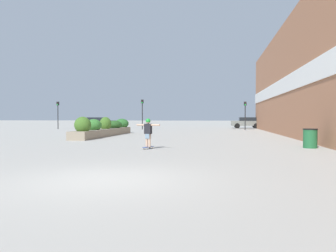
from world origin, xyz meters
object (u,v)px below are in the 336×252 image
at_px(traffic_light_right, 245,111).
at_px(traffic_light_far_left, 58,110).
at_px(car_center_left, 246,122).
at_px(car_leftmost, 98,122).
at_px(skateboarder, 148,130).
at_px(traffic_light_left, 142,109).
at_px(trash_bin, 310,138).
at_px(skateboard, 148,147).

xyz_separation_m(traffic_light_right, traffic_light_far_left, (-22.77, -0.38, 0.08)).
relative_size(car_center_left, traffic_light_right, 1.21).
bearing_deg(car_leftmost, traffic_light_right, 70.37).
bearing_deg(traffic_light_right, skateboarder, -104.65).
distance_m(skateboarder, car_leftmost, 34.40).
relative_size(skateboarder, traffic_light_left, 0.36).
relative_size(skateboarder, trash_bin, 1.42).
relative_size(skateboarder, car_leftmost, 0.28).
height_order(skateboard, car_leftmost, car_leftmost).
xyz_separation_m(trash_bin, car_center_left, (-0.43, 28.79, 0.33)).
xyz_separation_m(skateboarder, car_center_left, (6.99, 30.41, -0.09)).
bearing_deg(traffic_light_far_left, skateboard, -55.08).
relative_size(skateboard, car_leftmost, 0.17).
xyz_separation_m(skateboard, skateboarder, (-0.00, 0.00, 0.81)).
xyz_separation_m(car_leftmost, traffic_light_right, (20.50, -7.31, 1.46)).
relative_size(skateboard, traffic_light_right, 0.23).
distance_m(trash_bin, traffic_light_right, 22.49).
bearing_deg(trash_bin, traffic_light_right, 92.91).
xyz_separation_m(car_center_left, traffic_light_left, (-12.81, -6.46, 1.66)).
height_order(trash_bin, traffic_light_far_left, traffic_light_far_left).
bearing_deg(car_leftmost, trash_bin, 36.07).
xyz_separation_m(traffic_light_left, traffic_light_far_left, (-10.67, -0.33, -0.11)).
xyz_separation_m(skateboard, traffic_light_right, (6.28, 24.01, 2.17)).
relative_size(car_leftmost, car_center_left, 1.17).
bearing_deg(skateboarder, traffic_light_far_left, 144.36).
relative_size(trash_bin, traffic_light_far_left, 0.27).
bearing_deg(skateboarder, trash_bin, 31.75).
relative_size(car_center_left, traffic_light_far_left, 1.16).
height_order(skateboard, traffic_light_right, traffic_light_right).
height_order(car_leftmost, car_center_left, car_center_left).
relative_size(skateboarder, traffic_light_far_left, 0.38).
height_order(skateboarder, traffic_light_far_left, traffic_light_far_left).
bearing_deg(car_leftmost, skateboard, 24.42).
xyz_separation_m(car_leftmost, car_center_left, (21.21, -0.91, -0.00)).
xyz_separation_m(car_center_left, traffic_light_right, (-0.71, -6.40, 1.46)).
distance_m(skateboard, traffic_light_right, 24.91).
relative_size(skateboard, trash_bin, 0.84).
distance_m(car_center_left, traffic_light_far_left, 24.49).
bearing_deg(car_center_left, skateboarder, 167.06).
xyz_separation_m(skateboarder, traffic_light_right, (6.28, 24.01, 1.36)).
relative_size(car_center_left, traffic_light_left, 1.10).
bearing_deg(traffic_light_left, skateboarder, -76.33).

